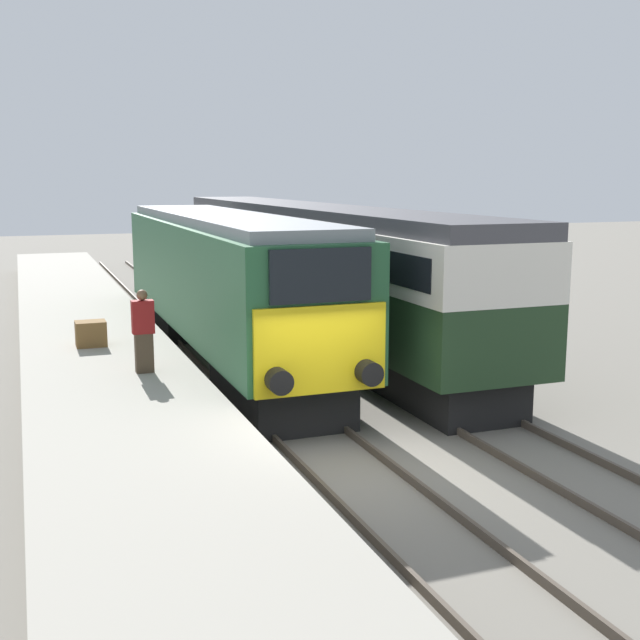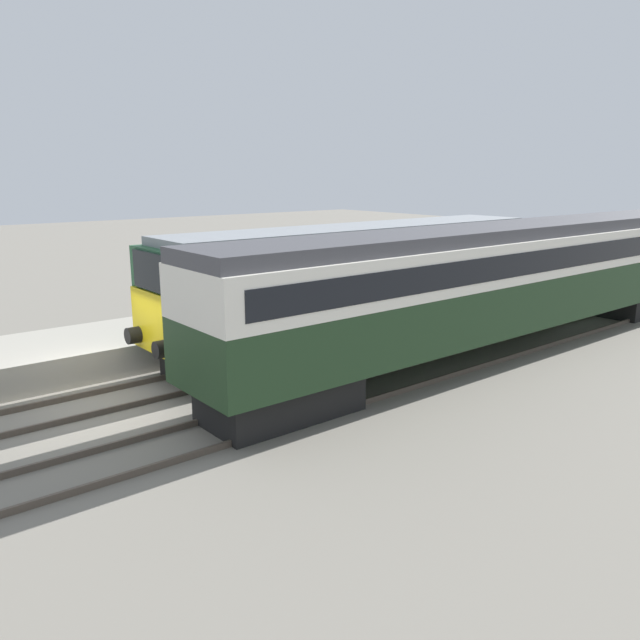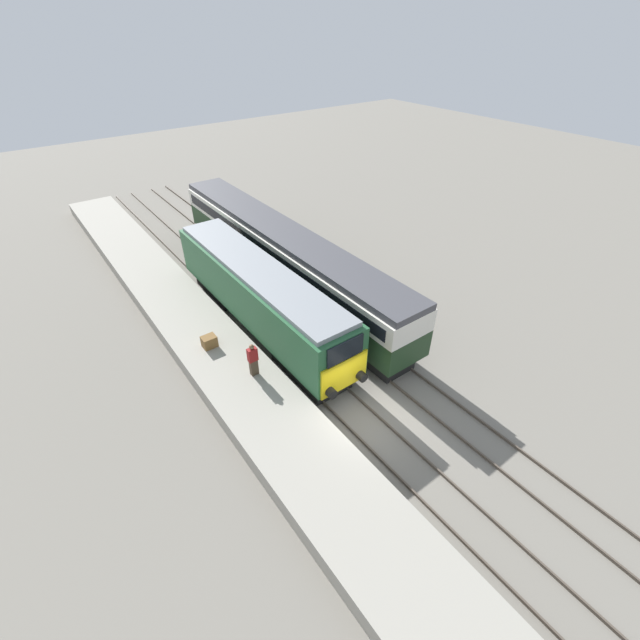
# 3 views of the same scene
# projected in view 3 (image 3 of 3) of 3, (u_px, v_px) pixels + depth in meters

# --- Properties ---
(ground_plane) EXTENTS (120.00, 120.00, 0.00)m
(ground_plane) POSITION_uv_depth(u_px,v_px,m) (364.00, 423.00, 18.49)
(ground_plane) COLOR slate
(platform_left) EXTENTS (3.50, 50.00, 0.87)m
(platform_left) POSITION_uv_depth(u_px,v_px,m) (212.00, 349.00, 21.85)
(platform_left) COLOR #9E998C
(platform_left) RESTS_ON ground_plane
(rails_near_track) EXTENTS (1.51, 60.00, 0.14)m
(rails_near_track) POSITION_uv_depth(u_px,v_px,m) (299.00, 361.00, 21.70)
(rails_near_track) COLOR #4C4238
(rails_near_track) RESTS_ON ground_plane
(rails_far_track) EXTENTS (1.50, 60.00, 0.14)m
(rails_far_track) POSITION_uv_depth(u_px,v_px,m) (350.00, 336.00, 23.34)
(rails_far_track) COLOR #4C4238
(rails_far_track) RESTS_ON ground_plane
(locomotive) EXTENTS (2.70, 14.75, 3.90)m
(locomotive) POSITION_uv_depth(u_px,v_px,m) (260.00, 295.00, 22.81)
(locomotive) COLOR black
(locomotive) RESTS_ON ground_plane
(passenger_carriage) EXTENTS (2.75, 21.83, 4.00)m
(passenger_carriage) POSITION_uv_depth(u_px,v_px,m) (282.00, 252.00, 26.27)
(passenger_carriage) COLOR black
(passenger_carriage) RESTS_ON ground_plane
(person_on_platform) EXTENTS (0.44, 0.26, 1.71)m
(person_on_platform) POSITION_uv_depth(u_px,v_px,m) (253.00, 360.00, 19.26)
(person_on_platform) COLOR #473828
(person_on_platform) RESTS_ON platform_left
(luggage_crate) EXTENTS (0.70, 0.56, 0.60)m
(luggage_crate) POSITION_uv_depth(u_px,v_px,m) (209.00, 342.00, 21.20)
(luggage_crate) COLOR brown
(luggage_crate) RESTS_ON platform_left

